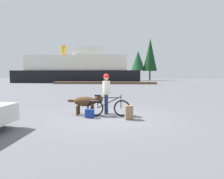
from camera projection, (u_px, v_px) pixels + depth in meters
The scene contains 11 objects.
ground_plane at pixel (108, 117), 7.41m from camera, with size 160.00×160.00×0.00m, color slate.
bicycle at pixel (108, 107), 7.57m from camera, with size 1.74×0.44×0.89m.
person_cyclist at pixel (106, 90), 8.01m from camera, with size 0.32×0.53×1.71m.
dog at pixel (87, 102), 7.81m from camera, with size 1.49×0.47×0.84m.
backpack at pixel (129, 113), 7.04m from camera, with size 0.28×0.20×0.52m, color #8C7251.
handbag_pannier at pixel (90, 114), 7.31m from camera, with size 0.32×0.18×0.34m, color navy.
dock_pier at pixel (105, 83), 35.51m from camera, with size 19.02×2.29×0.40m, color brown.
ferry_boat at pixel (79, 70), 42.20m from camera, with size 27.09×7.77×8.22m.
pine_tree_far_left at pixel (83, 61), 59.15m from camera, with size 3.84×3.84×9.46m.
pine_tree_center at pixel (138, 61), 58.36m from camera, with size 4.36×4.36×9.14m.
pine_tree_far_right at pixel (150, 55), 57.46m from camera, with size 4.23×4.23×12.71m.
Camera 1 is at (0.67, -7.27, 1.65)m, focal length 30.32 mm.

